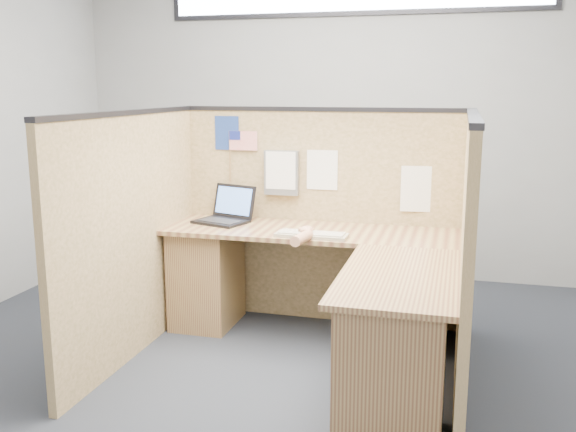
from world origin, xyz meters
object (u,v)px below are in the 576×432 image
(laptop, at_px, (224,213))
(mouse, at_px, (307,233))
(l_desk, at_px, (324,299))
(keyboard, at_px, (311,235))

(laptop, relative_size, mouse, 4.21)
(l_desk, xyz_separation_m, laptop, (-0.84, 0.51, 0.40))
(keyboard, bearing_deg, laptop, 157.07)
(l_desk, xyz_separation_m, mouse, (-0.16, 0.20, 0.36))
(l_desk, bearing_deg, mouse, 128.67)
(laptop, bearing_deg, keyboard, -6.83)
(l_desk, distance_m, mouse, 0.44)
(laptop, height_order, mouse, laptop)
(keyboard, relative_size, mouse, 4.63)
(l_desk, distance_m, laptop, 1.06)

